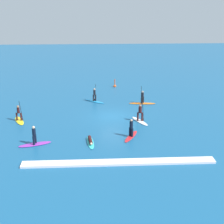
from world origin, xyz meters
TOP-DOWN VIEW (x-y plane):
  - ground_plane at (0.00, 0.00)m, footprint 120.00×120.00m
  - surfer_on_purple_board at (-7.16, -6.83)m, footprint 2.95×1.60m
  - surfer_on_yellow_board at (-9.83, -0.93)m, footprint 1.76×2.82m
  - surfer_on_white_board at (2.85, -1.69)m, footprint 1.74×2.88m
  - surfer_on_teal_board at (-2.29, -6.65)m, footprint 0.93×2.93m
  - surfer_on_orange_board at (3.95, 4.25)m, footprint 3.28×0.93m
  - surfer_on_red_board at (1.49, -5.59)m, footprint 1.78×2.83m
  - surfer_on_blue_board at (-1.91, 5.38)m, footprint 2.68×2.29m
  - marker_buoy at (1.05, 12.36)m, footprint 0.43×0.43m
  - wave_crest at (0.00, -10.57)m, footprint 15.11×0.90m

SIDE VIEW (x-z plane):
  - ground_plane at x=0.00m, z-range 0.00..0.00m
  - wave_crest at x=0.00m, z-range 0.00..0.18m
  - surfer_on_teal_board at x=-2.29m, z-range -0.05..0.33m
  - marker_buoy at x=1.05m, z-range -0.45..0.82m
  - surfer_on_orange_board at x=3.95m, z-range -0.71..1.44m
  - surfer_on_blue_board at x=-1.91m, z-range -0.67..1.49m
  - surfer_on_yellow_board at x=-9.83m, z-range -0.72..1.54m
  - surfer_on_purple_board at x=-7.16m, z-range -0.47..1.31m
  - surfer_on_red_board at x=1.49m, z-range -0.42..1.33m
  - surfer_on_white_board at x=2.85m, z-range -0.49..1.61m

